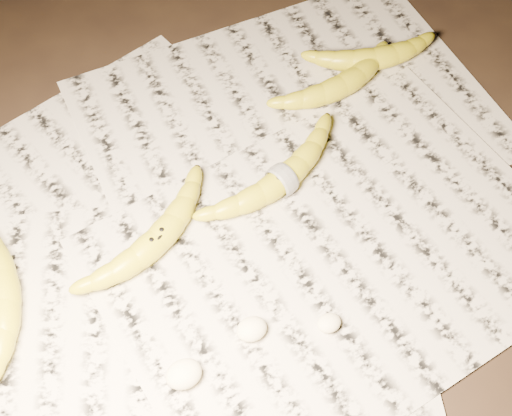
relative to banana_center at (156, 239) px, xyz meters
name	(u,v)px	position (x,y,z in m)	size (l,w,h in m)	color
ground	(255,260)	(0.10, -0.07, -0.03)	(3.00, 3.00, 0.00)	black
newspaper_patch	(218,245)	(0.07, -0.03, -0.02)	(0.90, 0.70, 0.01)	#BCB4A1
banana_center	(156,239)	(0.00, 0.00, 0.00)	(0.19, 0.06, 0.04)	gold
banana_taped	(282,178)	(0.18, 0.01, 0.00)	(0.21, 0.06, 0.03)	gold
banana_upper_a	(341,84)	(0.33, 0.12, 0.00)	(0.18, 0.06, 0.03)	gold
banana_upper_b	(374,57)	(0.39, 0.15, 0.00)	(0.17, 0.05, 0.03)	gold
measuring_tape	(282,178)	(0.18, 0.01, 0.00)	(0.04, 0.04, 0.00)	white
flesh_chunk_a	(184,373)	(-0.04, -0.17, -0.01)	(0.04, 0.03, 0.02)	beige
flesh_chunk_b	(252,328)	(0.05, -0.15, -0.01)	(0.04, 0.03, 0.02)	beige
flesh_chunk_c	(329,322)	(0.14, -0.18, -0.01)	(0.03, 0.02, 0.02)	beige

